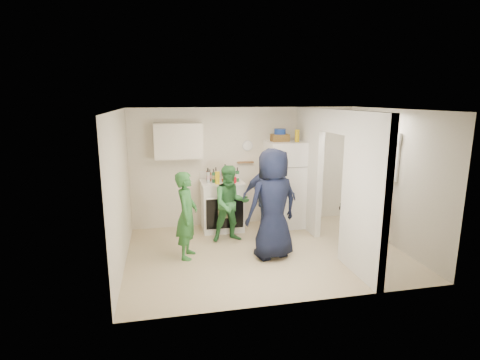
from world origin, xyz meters
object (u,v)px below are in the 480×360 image
object	(u,v)px
wicker_basket	(280,138)
person_navy	(273,204)
yellow_cup_stack_top	(297,136)
person_green_center	(231,204)
blue_bowl	(280,131)
person_denim	(269,197)
person_green_left	(187,215)
stove	(222,205)
person_nook	(360,202)
fridge	(284,184)

from	to	relation	value
wicker_basket	person_navy	xyz separation A→B (m)	(-0.61, -1.58, -0.94)
yellow_cup_stack_top	person_green_center	world-z (taller)	yellow_cup_stack_top
blue_bowl	person_navy	size ratio (longest dim) A/B	0.13
person_denim	person_green_left	bearing A→B (deg)	-156.98
stove	person_green_left	xyz separation A→B (m)	(-0.80, -1.27, 0.24)
person_green_left	person_nook	size ratio (longest dim) A/B	0.96
person_denim	person_green_center	bearing A→B (deg)	175.41
fridge	wicker_basket	world-z (taller)	wicker_basket
person_denim	blue_bowl	bearing A→B (deg)	68.74
fridge	person_navy	xyz separation A→B (m)	(-0.71, -1.53, 0.04)
fridge	person_denim	world-z (taller)	fridge
wicker_basket	blue_bowl	xyz separation A→B (m)	(0.00, 0.00, 0.13)
person_denim	stove	bearing A→B (deg)	140.00
fridge	person_green_center	bearing A→B (deg)	-152.79
person_green_center	person_nook	world-z (taller)	person_nook
wicker_basket	person_nook	xyz separation A→B (m)	(1.20, -1.24, -1.10)
blue_bowl	stove	bearing A→B (deg)	-179.07
stove	person_green_center	size ratio (longest dim) A/B	0.70
person_nook	blue_bowl	bearing A→B (deg)	-149.46
fridge	person_navy	bearing A→B (deg)	-114.76
person_denim	person_navy	xyz separation A→B (m)	(-0.15, -0.73, 0.09)
stove	yellow_cup_stack_top	world-z (taller)	yellow_cup_stack_top
person_green_left	fridge	bearing A→B (deg)	-44.24
person_navy	person_nook	xyz separation A→B (m)	(1.81, 0.34, -0.16)
person_green_left	person_green_center	distance (m)	1.05
person_navy	person_green_left	bearing A→B (deg)	-26.35
person_denim	person_nook	bearing A→B (deg)	-6.08
blue_bowl	person_navy	bearing A→B (deg)	-110.97
yellow_cup_stack_top	person_navy	bearing A→B (deg)	-122.92
fridge	person_navy	distance (m)	1.68
person_denim	person_nook	xyz separation A→B (m)	(1.66, -0.39, -0.07)
person_navy	stove	bearing A→B (deg)	-83.24
wicker_basket	person_navy	size ratio (longest dim) A/B	0.19
blue_bowl	person_navy	world-z (taller)	blue_bowl
stove	person_nook	distance (m)	2.73
person_nook	person_green_left	bearing A→B (deg)	-102.65
wicker_basket	person_nook	world-z (taller)	wicker_basket
blue_bowl	yellow_cup_stack_top	world-z (taller)	blue_bowl
wicker_basket	blue_bowl	world-z (taller)	blue_bowl
blue_bowl	person_denim	distance (m)	1.50
person_denim	person_navy	world-z (taller)	person_navy
stove	blue_bowl	xyz separation A→B (m)	(1.23, 0.02, 1.50)
yellow_cup_stack_top	person_green_left	distance (m)	2.87
fridge	person_nook	bearing A→B (deg)	-47.21
person_nook	person_green_center	bearing A→B (deg)	-116.41
person_denim	yellow_cup_stack_top	bearing A→B (deg)	49.04
stove	person_denim	size ratio (longest dim) A/B	0.60
stove	person_green_center	distance (m)	0.72
wicker_basket	blue_bowl	size ratio (longest dim) A/B	1.46
person_navy	blue_bowl	bearing A→B (deg)	-125.92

